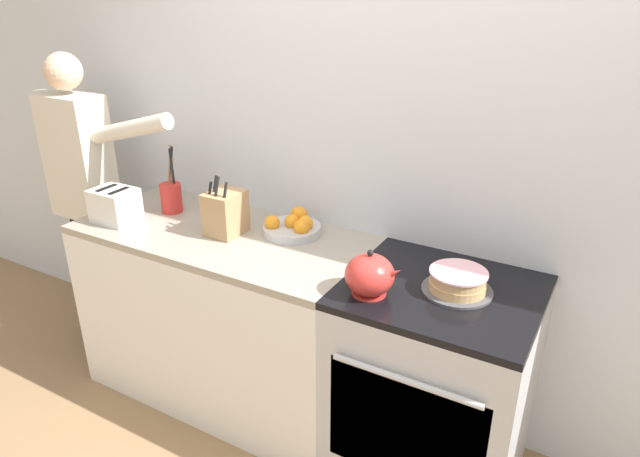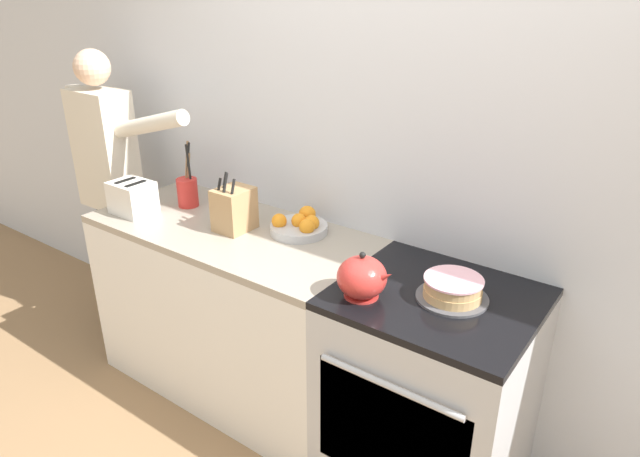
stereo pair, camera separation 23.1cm
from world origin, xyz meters
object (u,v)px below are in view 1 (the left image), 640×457
at_px(tea_kettle, 370,275).
at_px(knife_block, 225,213).
at_px(layer_cake, 458,282).
at_px(person_baker, 84,180).
at_px(stove_range, 433,384).
at_px(utensil_crock, 171,196).
at_px(fruit_bowl, 293,226).
at_px(toaster, 115,205).

distance_m(tea_kettle, knife_block, 0.83).
bearing_deg(layer_cake, knife_block, -179.75).
bearing_deg(person_baker, stove_range, 6.53).
height_order(tea_kettle, utensil_crock, utensil_crock).
xyz_separation_m(layer_cake, knife_block, (-1.09, -0.00, 0.06)).
relative_size(fruit_bowl, toaster, 1.21).
bearing_deg(toaster, person_baker, 158.29).
relative_size(stove_range, layer_cake, 3.39).
height_order(stove_range, knife_block, knife_block).
xyz_separation_m(layer_cake, person_baker, (-2.07, 0.02, 0.05)).
distance_m(stove_range, toaster, 1.68).
bearing_deg(utensil_crock, toaster, -123.18).
bearing_deg(fruit_bowl, stove_range, -11.34).
height_order(stove_range, fruit_bowl, fruit_bowl).
bearing_deg(knife_block, stove_range, -0.26).
height_order(knife_block, person_baker, person_baker).
bearing_deg(tea_kettle, stove_range, 36.73).
xyz_separation_m(layer_cake, utensil_crock, (-1.50, 0.07, 0.04)).
height_order(layer_cake, knife_block, knife_block).
height_order(stove_range, utensil_crock, utensil_crock).
distance_m(stove_range, utensil_crock, 1.54).
bearing_deg(stove_range, fruit_bowl, 168.66).
relative_size(stove_range, fruit_bowl, 3.38).
bearing_deg(stove_range, person_baker, 179.26).
bearing_deg(fruit_bowl, tea_kettle, -30.82).
bearing_deg(fruit_bowl, knife_block, -151.14).
relative_size(layer_cake, fruit_bowl, 1.00).
bearing_deg(stove_range, knife_block, 179.74).
distance_m(layer_cake, tea_kettle, 0.33).
bearing_deg(layer_cake, person_baker, 179.54).
height_order(knife_block, toaster, knife_block).
xyz_separation_m(knife_block, utensil_crock, (-0.41, 0.08, -0.02)).
relative_size(tea_kettle, knife_block, 0.79).
distance_m(fruit_bowl, person_baker, 1.26).
relative_size(stove_range, knife_block, 3.14).
distance_m(toaster, person_baker, 0.46).
height_order(tea_kettle, fruit_bowl, tea_kettle).
bearing_deg(person_baker, tea_kettle, 1.07).
xyz_separation_m(fruit_bowl, toaster, (-0.83, -0.30, 0.04)).
xyz_separation_m(utensil_crock, toaster, (-0.15, -0.23, -0.00)).
relative_size(layer_cake, utensil_crock, 0.79).
bearing_deg(fruit_bowl, toaster, -160.18).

